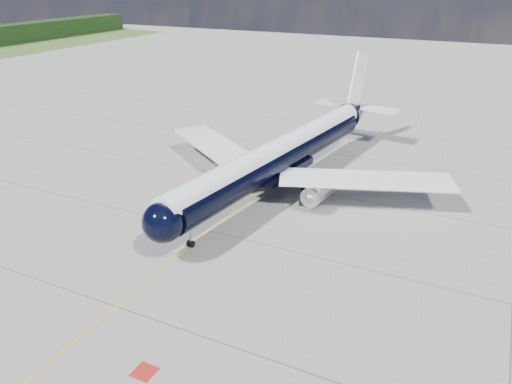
% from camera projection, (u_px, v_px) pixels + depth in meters
% --- Properties ---
extents(ground, '(320.00, 320.00, 0.00)m').
position_uv_depth(ground, '(281.00, 171.00, 70.74)').
color(ground, gray).
rests_on(ground, ground).
extents(taxiway_centerline, '(0.16, 160.00, 0.01)m').
position_uv_depth(taxiway_centerline, '(267.00, 183.00, 66.63)').
color(taxiway_centerline, yellow).
rests_on(taxiway_centerline, ground).
extents(red_marking, '(1.60, 1.60, 0.01)m').
position_uv_depth(red_marking, '(144.00, 372.00, 35.16)').
color(red_marking, maroon).
rests_on(red_marking, ground).
extents(main_airliner, '(41.94, 51.40, 14.86)m').
position_uv_depth(main_airliner, '(284.00, 153.00, 63.60)').
color(main_airliner, black).
rests_on(main_airliner, ground).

